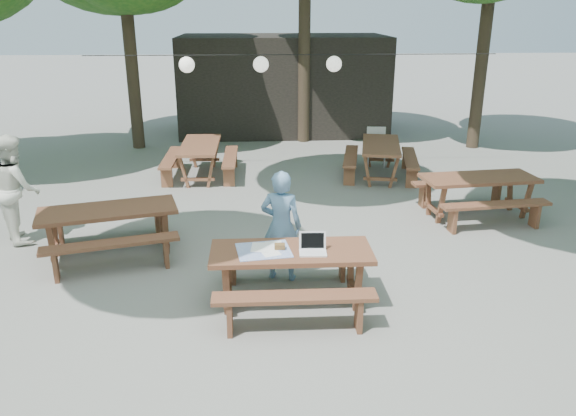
# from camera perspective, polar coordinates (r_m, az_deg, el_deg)

# --- Properties ---
(ground) EXTENTS (80.00, 80.00, 0.00)m
(ground) POSITION_cam_1_polar(r_m,az_deg,el_deg) (7.46, -0.38, -8.91)
(ground) COLOR slate
(ground) RESTS_ON ground
(pavilion) EXTENTS (6.00, 3.00, 2.80)m
(pavilion) POSITION_cam_1_polar(r_m,az_deg,el_deg) (17.20, -0.50, 12.49)
(pavilion) COLOR black
(pavilion) RESTS_ON ground
(main_picnic_table) EXTENTS (2.00, 1.58, 0.75)m
(main_picnic_table) POSITION_cam_1_polar(r_m,az_deg,el_deg) (7.10, 0.32, -6.95)
(main_picnic_table) COLOR #4D2A1B
(main_picnic_table) RESTS_ON ground
(picnic_table_nw) EXTENTS (2.24, 2.01, 0.75)m
(picnic_table_nw) POSITION_cam_1_polar(r_m,az_deg,el_deg) (8.89, -17.64, -2.26)
(picnic_table_nw) COLOR #4D2A1B
(picnic_table_nw) RESTS_ON ground
(picnic_table_ne) EXTENTS (2.07, 1.77, 0.75)m
(picnic_table_ne) POSITION_cam_1_polar(r_m,az_deg,el_deg) (10.60, 18.66, 1.16)
(picnic_table_ne) COLOR #4D2A1B
(picnic_table_ne) RESTS_ON ground
(picnic_table_far_w) EXTENTS (1.59, 2.00, 0.75)m
(picnic_table_far_w) POSITION_cam_1_polar(r_m,az_deg,el_deg) (12.60, -8.85, 4.86)
(picnic_table_far_w) COLOR #4D2A1B
(picnic_table_far_w) RESTS_ON ground
(picnic_table_far_e) EXTENTS (1.92, 2.17, 0.75)m
(picnic_table_far_e) POSITION_cam_1_polar(r_m,az_deg,el_deg) (12.63, 9.35, 4.87)
(picnic_table_far_e) COLOR #4D2A1B
(picnic_table_far_e) RESTS_ON ground
(woman) EXTENTS (0.64, 0.50, 1.55)m
(woman) POSITION_cam_1_polar(r_m,az_deg,el_deg) (7.62, -0.70, -1.83)
(woman) COLOR #668FBA
(woman) RESTS_ON ground
(second_person) EXTENTS (1.00, 1.06, 1.73)m
(second_person) POSITION_cam_1_polar(r_m,az_deg,el_deg) (9.91, -25.93, 1.81)
(second_person) COLOR white
(second_person) RESTS_ON ground
(plastic_chair) EXTENTS (0.49, 0.49, 0.90)m
(plastic_chair) POSITION_cam_1_polar(r_m,az_deg,el_deg) (13.55, 8.90, 5.33)
(plastic_chair) COLOR silver
(plastic_chair) RESTS_ON ground
(laptop) EXTENTS (0.34, 0.27, 0.24)m
(laptop) POSITION_cam_1_polar(r_m,az_deg,el_deg) (6.88, 2.53, -3.99)
(laptop) COLOR white
(laptop) RESTS_ON main_picnic_table
(tabletop_clutter) EXTENTS (0.72, 0.64, 0.08)m
(tabletop_clutter) POSITION_cam_1_polar(r_m,az_deg,el_deg) (6.94, -2.15, -4.22)
(tabletop_clutter) COLOR #375BBD
(tabletop_clutter) RESTS_ON main_picnic_table
(paper_lanterns) EXTENTS (9.00, 0.34, 0.38)m
(paper_lanterns) POSITION_cam_1_polar(r_m,az_deg,el_deg) (12.59, -2.71, 14.39)
(paper_lanterns) COLOR black
(paper_lanterns) RESTS_ON ground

